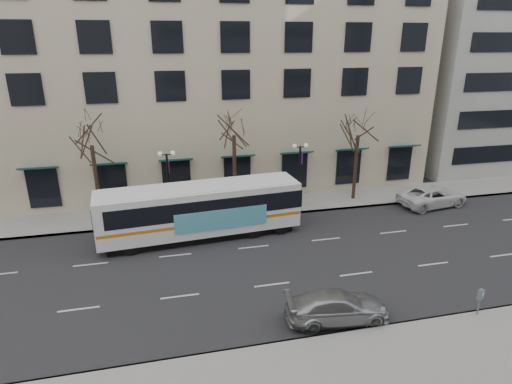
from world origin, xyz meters
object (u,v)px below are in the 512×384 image
object	(u,v)px
lamp_post_right	(300,172)
white_pickup	(432,196)
lamp_post_left	(168,181)
pay_station	(480,297)
silver_car	(337,307)
tree_far_mid	(234,123)
tree_far_right	(359,123)
city_bus	(202,209)
tree_far_left	(90,132)

from	to	relation	value
lamp_post_right	white_pickup	size ratio (longest dim) A/B	0.92
lamp_post_left	pay_station	world-z (taller)	lamp_post_left
lamp_post_left	silver_car	xyz separation A→B (m)	(7.21, -14.19, -2.22)
tree_far_mid	tree_far_right	size ratio (longest dim) A/B	1.06
lamp_post_left	city_bus	size ratio (longest dim) A/B	0.38
lamp_post_right	tree_far_mid	bearing A→B (deg)	173.17
lamp_post_right	tree_far_left	bearing A→B (deg)	177.71
tree_far_right	pay_station	size ratio (longest dim) A/B	5.95
tree_far_right	lamp_post_right	size ratio (longest dim) A/B	1.55
tree_far_mid	city_bus	bearing A→B (deg)	-126.16
tree_far_left	lamp_post_left	bearing A→B (deg)	-6.83
silver_car	pay_station	distance (m)	6.86
lamp_post_right	city_bus	world-z (taller)	lamp_post_right
tree_far_left	pay_station	world-z (taller)	tree_far_left
tree_far_mid	tree_far_right	world-z (taller)	tree_far_mid
tree_far_right	lamp_post_left	xyz separation A→B (m)	(-14.99, -0.60, -3.48)
tree_far_right	silver_car	bearing A→B (deg)	-117.76
city_bus	silver_car	bearing A→B (deg)	-68.69
white_pickup	silver_car	bearing A→B (deg)	124.45
tree_far_left	tree_far_right	size ratio (longest dim) A/B	1.03
lamp_post_right	city_bus	xyz separation A→B (m)	(-8.02, -3.52, -0.96)
tree_far_left	silver_car	world-z (taller)	tree_far_left
pay_station	white_pickup	bearing A→B (deg)	41.22
white_pickup	pay_station	distance (m)	15.07
city_bus	lamp_post_left	bearing A→B (deg)	114.59
lamp_post_right	white_pickup	distance (m)	11.02
tree_far_left	tree_far_right	bearing A→B (deg)	0.00
tree_far_left	white_pickup	xyz separation A→B (m)	(25.63, -2.60, -5.91)
silver_car	lamp_post_right	bearing A→B (deg)	-6.39
city_bus	white_pickup	distance (m)	18.74
pay_station	city_bus	bearing A→B (deg)	112.49
tree_far_right	lamp_post_left	distance (m)	15.40
lamp_post_left	white_pickup	world-z (taller)	lamp_post_left
tree_far_left	city_bus	world-z (taller)	tree_far_left
tree_far_right	lamp_post_left	world-z (taller)	tree_far_right
city_bus	silver_car	size ratio (longest dim) A/B	2.74
tree_far_right	city_bus	distance (m)	14.35
silver_car	tree_far_left	bearing A→B (deg)	44.30
lamp_post_left	lamp_post_right	xyz separation A→B (m)	(10.00, 0.00, 0.00)
tree_far_left	tree_far_mid	xyz separation A→B (m)	(10.00, 0.00, 0.21)
lamp_post_left	pay_station	size ratio (longest dim) A/B	3.84
lamp_post_right	silver_car	world-z (taller)	lamp_post_right
tree_far_mid	lamp_post_left	size ratio (longest dim) A/B	1.64
tree_far_left	city_bus	xyz separation A→B (m)	(6.99, -4.12, -4.71)
lamp_post_left	lamp_post_right	size ratio (longest dim) A/B	1.00
lamp_post_left	white_pickup	size ratio (longest dim) A/B	0.92
lamp_post_left	silver_car	bearing A→B (deg)	-63.07
tree_far_right	lamp_post_right	bearing A→B (deg)	-173.15
city_bus	pay_station	bearing A→B (deg)	-49.86
silver_car	white_pickup	xyz separation A→B (m)	(13.41, 12.19, 0.07)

